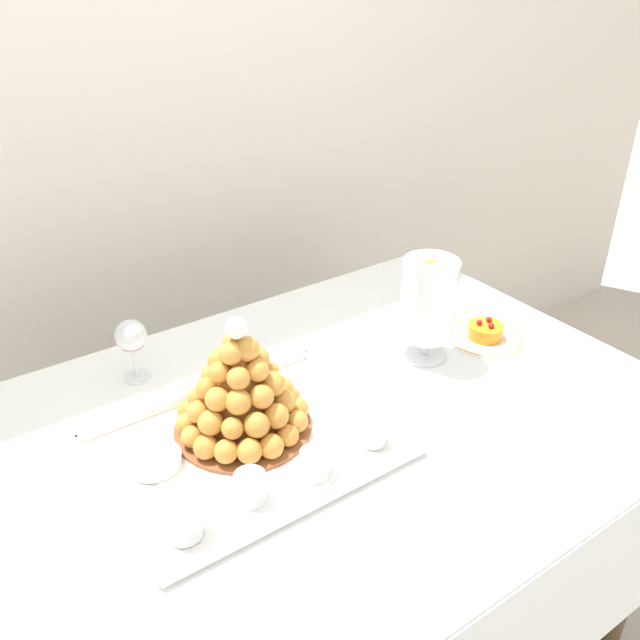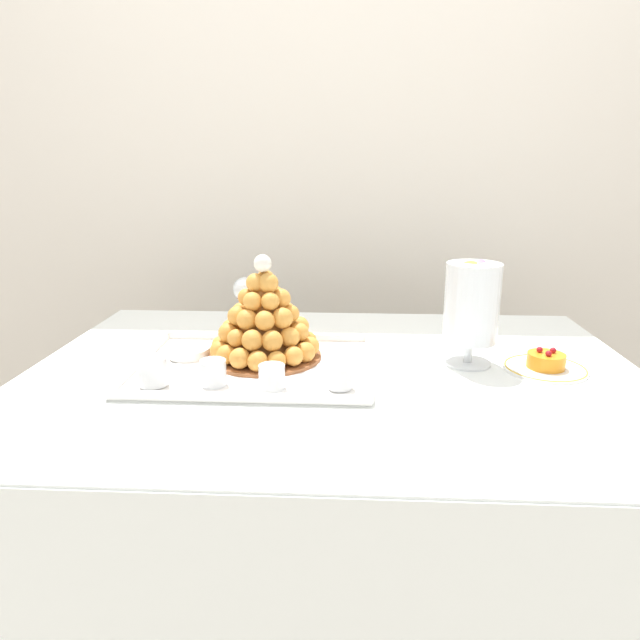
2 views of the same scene
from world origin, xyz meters
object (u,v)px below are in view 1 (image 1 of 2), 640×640
object	(u,v)px
croquembouche	(241,391)
macaron_goblet	(428,299)
dessert_cup_left	(183,522)
fruit_tart_plate	(485,334)
dessert_cup_centre	(315,464)
wine_glass	(131,338)
dessert_cup_mid_right	(373,433)
creme_brulee_ramekin	(154,460)
serving_tray	(249,448)
dessert_cup_mid_left	(250,488)

from	to	relation	value
croquembouche	macaron_goblet	distance (m)	0.48
dessert_cup_left	fruit_tart_plate	bearing A→B (deg)	10.13
dessert_cup_centre	wine_glass	xyz separation A→B (m)	(-0.14, 0.48, 0.07)
dessert_cup_mid_right	fruit_tart_plate	bearing A→B (deg)	17.66
creme_brulee_ramekin	serving_tray	bearing A→B (deg)	-18.48
fruit_tart_plate	wine_glass	size ratio (longest dim) A/B	1.30
dessert_cup_mid_left	macaron_goblet	xyz separation A→B (m)	(0.56, 0.18, 0.11)
macaron_goblet	dessert_cup_mid_right	bearing A→B (deg)	-148.92
dessert_cup_left	dessert_cup_mid_right	world-z (taller)	dessert_cup_left
dessert_cup_mid_right	macaron_goblet	world-z (taller)	macaron_goblet
dessert_cup_centre	wine_glass	bearing A→B (deg)	106.36
creme_brulee_ramekin	wine_glass	distance (m)	0.32
dessert_cup_left	fruit_tart_plate	size ratio (longest dim) A/B	0.33
serving_tray	macaron_goblet	distance (m)	0.52
croquembouche	macaron_goblet	bearing A→B (deg)	0.56
macaron_goblet	wine_glass	world-z (taller)	macaron_goblet
serving_tray	wine_glass	world-z (taller)	wine_glass
dessert_cup_mid_right	fruit_tart_plate	xyz separation A→B (m)	(0.47, 0.15, -0.02)
dessert_cup_left	dessert_cup_centre	size ratio (longest dim) A/B	1.11
serving_tray	croquembouche	size ratio (longest dim) A/B	2.00
macaron_goblet	wine_glass	distance (m)	0.65
serving_tray	croquembouche	bearing A→B (deg)	71.45
serving_tray	dessert_cup_mid_right	distance (m)	0.24
wine_glass	dessert_cup_left	bearing A→B (deg)	-102.89
serving_tray	wine_glass	distance (m)	0.38
dessert_cup_left	macaron_goblet	size ratio (longest dim) A/B	0.24
serving_tray	macaron_goblet	bearing A→B (deg)	6.66
dessert_cup_mid_left	creme_brulee_ramekin	distance (m)	0.20
creme_brulee_ramekin	macaron_goblet	xyz separation A→B (m)	(0.66, 0.00, 0.13)
dessert_cup_left	macaron_goblet	world-z (taller)	macaron_goblet
croquembouche	creme_brulee_ramekin	bearing A→B (deg)	179.33
serving_tray	creme_brulee_ramekin	size ratio (longest dim) A/B	5.40
dessert_cup_mid_right	wine_glass	xyz separation A→B (m)	(-0.28, 0.47, 0.07)
dessert_cup_left	dessert_cup_mid_left	bearing A→B (deg)	2.67
macaron_goblet	fruit_tart_plate	world-z (taller)	macaron_goblet
dessert_cup_mid_right	wine_glass	world-z (taller)	wine_glass
dessert_cup_left	serving_tray	bearing A→B (deg)	33.29
croquembouche	dessert_cup_centre	size ratio (longest dim) A/B	4.91
dessert_cup_centre	macaron_goblet	xyz separation A→B (m)	(0.44, 0.19, 0.12)
croquembouche	dessert_cup_mid_left	size ratio (longest dim) A/B	4.91
croquembouche	dessert_cup_mid_left	bearing A→B (deg)	-115.65
croquembouche	wine_glass	distance (m)	0.32
serving_tray	dessert_cup_centre	size ratio (longest dim) A/B	9.81
dessert_cup_mid_right	wine_glass	bearing A→B (deg)	120.77
dessert_cup_mid_left	fruit_tart_plate	bearing A→B (deg)	11.39
macaron_goblet	wine_glass	bearing A→B (deg)	153.10
creme_brulee_ramekin	macaron_goblet	distance (m)	0.68
dessert_cup_mid_right	creme_brulee_ramekin	world-z (taller)	dessert_cup_mid_right
creme_brulee_ramekin	dessert_cup_mid_left	bearing A→B (deg)	-60.15
fruit_tart_plate	macaron_goblet	bearing A→B (deg)	169.87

